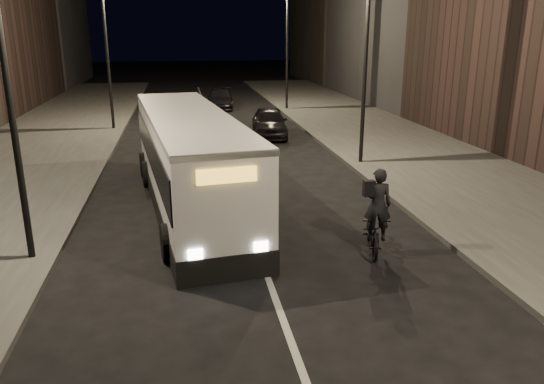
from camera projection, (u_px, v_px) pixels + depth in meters
name	position (u px, v px, depth m)	size (l,w,h in m)	color
ground	(286.00, 327.00, 10.27)	(180.00, 180.00, 0.00)	black
sidewalk_right	(406.00, 151.00, 24.81)	(7.00, 70.00, 0.16)	#383836
sidewalk_left	(21.00, 166.00, 22.05)	(7.00, 70.00, 0.16)	#383836
streetlight_right_mid	(360.00, 34.00, 20.86)	(1.20, 0.44, 8.12)	black
streetlight_right_far	(283.00, 32.00, 35.92)	(1.20, 0.44, 8.12)	black
streetlight_left_near	(13.00, 37.00, 11.59)	(1.20, 0.44, 8.12)	black
streetlight_left_far	(110.00, 32.00, 28.54)	(1.20, 0.44, 8.12)	black
city_bus	(190.00, 157.00, 16.75)	(3.76, 11.47, 3.04)	white
cyclist_on_bicycle	(374.00, 224.00, 13.57)	(1.11, 2.07, 2.27)	black
car_near	(269.00, 122.00, 28.34)	(1.80, 4.48, 1.53)	black
car_mid	(190.00, 119.00, 30.07)	(1.37, 3.93, 1.30)	#363738
car_far	(220.00, 99.00, 38.42)	(1.90, 4.66, 1.35)	black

